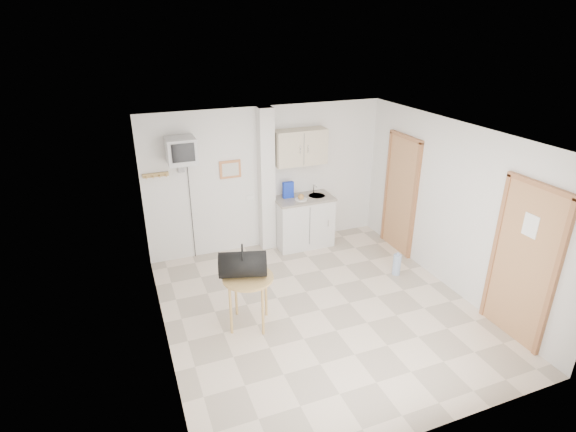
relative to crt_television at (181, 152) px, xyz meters
name	(u,v)px	position (x,y,z in m)	size (l,w,h in m)	color
ground	(320,310)	(1.45, -2.02, -1.94)	(4.50, 4.50, 0.00)	beige
room_envelope	(337,205)	(1.69, -1.93, -0.40)	(4.24, 4.54, 2.55)	white
kitchenette	(303,203)	(2.02, -0.02, -1.13)	(1.03, 0.58, 2.10)	silver
crt_television	(181,152)	(0.00, 0.00, 0.00)	(0.44, 0.45, 2.15)	slate
round_table	(248,283)	(0.43, -1.96, -1.29)	(0.66, 0.66, 0.74)	#A27B3F
duffel_bag	(243,264)	(0.38, -1.92, -1.03)	(0.68, 0.49, 0.45)	black
water_bottle	(397,264)	(3.01, -1.57, -1.76)	(0.13, 0.13, 0.39)	#98AFD3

